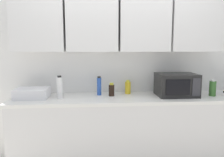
% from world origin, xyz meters
% --- Properties ---
extents(wall_back_with_cabinets, '(3.47, 0.38, 2.60)m').
position_xyz_m(wall_back_with_cabinets, '(0.00, -0.07, 1.58)').
color(wall_back_with_cabinets, white).
rests_on(wall_back_with_cabinets, ground_plane).
extents(counter_run, '(2.60, 0.63, 0.90)m').
position_xyz_m(counter_run, '(0.00, -0.30, 0.45)').
color(counter_run, silver).
rests_on(counter_run, ground_plane).
extents(microwave, '(0.48, 0.37, 0.28)m').
position_xyz_m(microwave, '(0.72, -0.30, 1.04)').
color(microwave, black).
rests_on(microwave, counter_run).
extents(dish_rack, '(0.38, 0.30, 0.12)m').
position_xyz_m(dish_rack, '(-1.04, -0.30, 0.96)').
color(dish_rack, silver).
rests_on(dish_rack, counter_run).
extents(bottle_green_oil, '(0.08, 0.08, 0.20)m').
position_xyz_m(bottle_green_oil, '(1.17, -0.34, 1.00)').
color(bottle_green_oil, '#386B2D').
rests_on(bottle_green_oil, counter_run).
extents(bottle_white_jar, '(0.07, 0.07, 0.27)m').
position_xyz_m(bottle_white_jar, '(-0.71, -0.35, 1.03)').
color(bottle_white_jar, white).
rests_on(bottle_white_jar, counter_run).
extents(bottle_blue_cleaner, '(0.05, 0.05, 0.24)m').
position_xyz_m(bottle_blue_cleaner, '(-0.24, -0.19, 1.02)').
color(bottle_blue_cleaner, '#2D56B7').
rests_on(bottle_blue_cleaner, counter_run).
extents(bottle_soy_dark, '(0.07, 0.07, 0.16)m').
position_xyz_m(bottle_soy_dark, '(-0.09, -0.25, 0.98)').
color(bottle_soy_dark, black).
rests_on(bottle_soy_dark, counter_run).
extents(bottle_yellow_mustard, '(0.07, 0.07, 0.18)m').
position_xyz_m(bottle_yellow_mustard, '(0.13, -0.13, 0.98)').
color(bottle_yellow_mustard, gold).
rests_on(bottle_yellow_mustard, counter_run).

